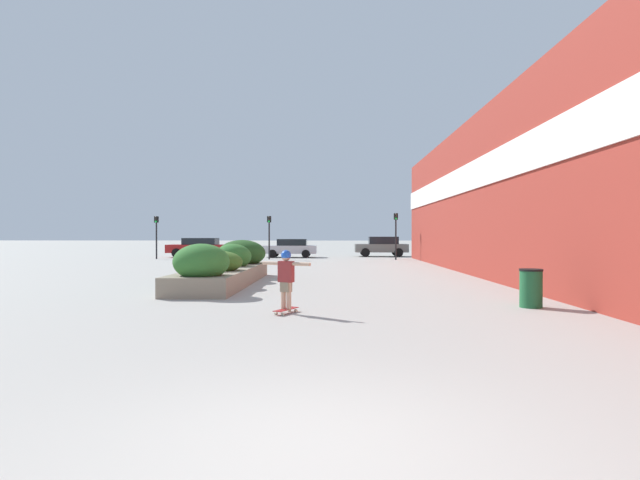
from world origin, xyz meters
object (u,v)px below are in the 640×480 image
object	(u,v)px
trash_bin	(531,288)
car_center_right	(199,247)
car_rightmost	(291,248)
car_leftmost	(382,246)
car_center_left	(477,247)
traffic_light_left	(269,229)
skateboarder	(286,273)
traffic_light_far_left	(156,230)
skateboard	(286,310)
traffic_light_right	(396,228)

from	to	relation	value
trash_bin	car_center_right	bearing A→B (deg)	119.91
car_rightmost	car_leftmost	bearing A→B (deg)	-75.55
car_center_left	traffic_light_left	xyz separation A→B (m)	(-15.79, -3.36, 1.32)
car_rightmost	traffic_light_left	bearing A→B (deg)	158.75
skateboarder	traffic_light_far_left	world-z (taller)	traffic_light_far_left
car_center_right	skateboard	bearing A→B (deg)	-161.10
car_center_right	traffic_light_far_left	distance (m)	4.03
skateboard	traffic_light_left	size ratio (longest dim) A/B	0.26
car_center_left	traffic_light_far_left	xyz separation A→B (m)	(-24.04, -3.14, 1.32)
car_center_left	traffic_light_right	xyz separation A→B (m)	(-6.78, -3.82, 1.43)
car_center_right	car_rightmost	distance (m)	7.23
traffic_light_right	traffic_light_far_left	xyz separation A→B (m)	(-17.25, 0.68, -0.11)
skateboard	traffic_light_left	distance (m)	24.87
skateboarder	traffic_light_far_left	size ratio (longest dim) A/B	0.42
traffic_light_right	traffic_light_far_left	size ratio (longest dim) A/B	1.06
traffic_light_right	car_center_right	bearing A→B (deg)	166.08
car_rightmost	traffic_light_far_left	xyz separation A→B (m)	(-9.52, -3.05, 1.39)
skateboarder	traffic_light_right	world-z (taller)	traffic_light_right
trash_bin	traffic_light_left	world-z (taller)	traffic_light_left
car_rightmost	skateboarder	bearing A→B (deg)	-175.31
traffic_light_left	traffic_light_far_left	xyz separation A→B (m)	(-8.25, 0.22, -0.00)
skateboard	car_center_left	distance (m)	30.46
car_center_right	traffic_light_left	size ratio (longest dim) A/B	1.52
skateboarder	car_center_right	size ratio (longest dim) A/B	0.28
trash_bin	traffic_light_far_left	world-z (taller)	traffic_light_far_left
trash_bin	car_rightmost	size ratio (longest dim) A/B	0.23
car_leftmost	car_center_left	xyz separation A→B (m)	(7.24, -1.79, -0.02)
skateboard	traffic_light_far_left	distance (m)	27.49
skateboarder	traffic_light_left	bearing A→B (deg)	124.66
skateboarder	traffic_light_far_left	bearing A→B (deg)	141.92
car_center_left	car_center_right	size ratio (longest dim) A/B	0.88
skateboarder	car_leftmost	world-z (taller)	car_leftmost
traffic_light_left	traffic_light_far_left	distance (m)	8.25
trash_bin	car_leftmost	bearing A→B (deg)	91.69
car_leftmost	car_rightmost	bearing A→B (deg)	104.45
skateboard	car_rightmost	distance (m)	27.89
skateboard	traffic_light_right	world-z (taller)	traffic_light_right
car_leftmost	car_center_left	world-z (taller)	car_leftmost
car_center_right	traffic_light_left	distance (m)	6.91
trash_bin	car_center_right	distance (m)	30.79
car_rightmost	traffic_light_left	distance (m)	3.77
car_leftmost	traffic_light_far_left	world-z (taller)	traffic_light_far_left
skateboard	car_center_left	world-z (taller)	car_center_left
car_center_left	traffic_light_far_left	world-z (taller)	traffic_light_far_left
trash_bin	traffic_light_right	size ratio (longest dim) A/B	0.28
skateboard	traffic_light_left	world-z (taller)	traffic_light_left
traffic_light_left	traffic_light_right	world-z (taller)	traffic_light_right
skateboard	skateboarder	distance (m)	0.82
skateboard	skateboarder	bearing A→B (deg)	109.30
car_center_left	car_center_right	xyz separation A→B (m)	(-21.74, -0.11, -0.01)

